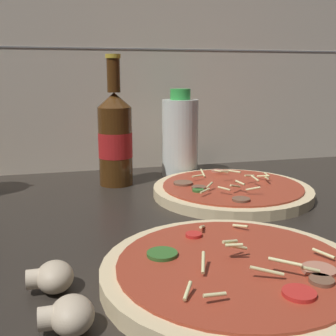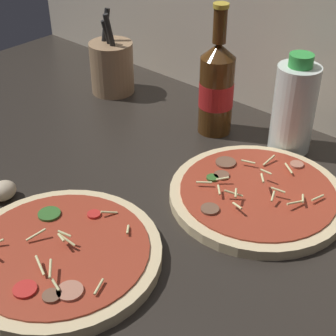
{
  "view_description": "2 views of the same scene",
  "coord_description": "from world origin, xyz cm",
  "px_view_note": "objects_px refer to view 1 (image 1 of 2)",
  "views": [
    {
      "loc": [
        -20.55,
        -51.74,
        24.56
      ],
      "look_at": [
        -4.46,
        8.81,
        10.46
      ],
      "focal_mm": 45.0,
      "sensor_mm": 36.0,
      "label": 1
    },
    {
      "loc": [
        44.18,
        -43.23,
        54.61
      ],
      "look_at": [
        -3.6,
        10.6,
        6.18
      ],
      "focal_mm": 55.0,
      "sensor_mm": 36.0,
      "label": 2
    }
  ],
  "objects_px": {
    "pizza_near": "(235,272)",
    "pizza_far": "(232,190)",
    "oil_bottle": "(180,136)",
    "beer_bottle": "(115,138)",
    "mushroom_left": "(69,315)",
    "mushroom_right": "(52,277)"
  },
  "relations": [
    {
      "from": "pizza_near",
      "to": "oil_bottle",
      "type": "bearing_deg",
      "value": 80.45
    },
    {
      "from": "pizza_near",
      "to": "mushroom_left",
      "type": "xyz_separation_m",
      "value": [
        -0.18,
        -0.05,
        0.0
      ]
    },
    {
      "from": "pizza_near",
      "to": "pizza_far",
      "type": "height_order",
      "value": "pizza_far"
    },
    {
      "from": "pizza_near",
      "to": "oil_bottle",
      "type": "height_order",
      "value": "oil_bottle"
    },
    {
      "from": "pizza_near",
      "to": "pizza_far",
      "type": "xyz_separation_m",
      "value": [
        0.13,
        0.31,
        -0.0
      ]
    },
    {
      "from": "mushroom_left",
      "to": "mushroom_right",
      "type": "relative_size",
      "value": 1.01
    },
    {
      "from": "beer_bottle",
      "to": "oil_bottle",
      "type": "relative_size",
      "value": 1.36
    },
    {
      "from": "beer_bottle",
      "to": "oil_bottle",
      "type": "xyz_separation_m",
      "value": [
        0.15,
        0.04,
        -0.01
      ]
    },
    {
      "from": "oil_bottle",
      "to": "mushroom_left",
      "type": "distance_m",
      "value": 0.6
    },
    {
      "from": "mushroom_left",
      "to": "pizza_near",
      "type": "bearing_deg",
      "value": 14.73
    },
    {
      "from": "beer_bottle",
      "to": "mushroom_right",
      "type": "bearing_deg",
      "value": -106.71
    },
    {
      "from": "pizza_near",
      "to": "beer_bottle",
      "type": "bearing_deg",
      "value": 98.34
    },
    {
      "from": "oil_bottle",
      "to": "beer_bottle",
      "type": "bearing_deg",
      "value": -164.13
    },
    {
      "from": "mushroom_left",
      "to": "mushroom_right",
      "type": "height_order",
      "value": "same"
    },
    {
      "from": "mushroom_left",
      "to": "beer_bottle",
      "type": "bearing_deg",
      "value": 77.36
    },
    {
      "from": "mushroom_right",
      "to": "beer_bottle",
      "type": "bearing_deg",
      "value": 73.29
    },
    {
      "from": "oil_bottle",
      "to": "mushroom_left",
      "type": "xyz_separation_m",
      "value": [
        -0.26,
        -0.53,
        -0.07
      ]
    },
    {
      "from": "oil_bottle",
      "to": "mushroom_right",
      "type": "distance_m",
      "value": 0.54
    },
    {
      "from": "mushroom_left",
      "to": "mushroom_right",
      "type": "xyz_separation_m",
      "value": [
        -0.01,
        0.08,
        -0.0
      ]
    },
    {
      "from": "pizza_far",
      "to": "oil_bottle",
      "type": "distance_m",
      "value": 0.2
    },
    {
      "from": "pizza_near",
      "to": "pizza_far",
      "type": "bearing_deg",
      "value": 67.24
    },
    {
      "from": "pizza_far",
      "to": "mushroom_right",
      "type": "xyz_separation_m",
      "value": [
        -0.32,
        -0.28,
        0.01
      ]
    }
  ]
}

